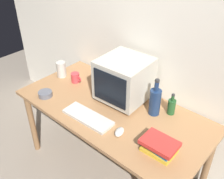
{
  "coord_description": "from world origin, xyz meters",
  "views": [
    {
      "loc": [
        1.12,
        -1.26,
        2.03
      ],
      "look_at": [
        0.0,
        0.0,
        0.91
      ],
      "focal_mm": 41.69,
      "sensor_mm": 36.0,
      "label": 1
    }
  ],
  "objects": [
    {
      "name": "book_stack",
      "position": [
        0.54,
        -0.15,
        0.78
      ],
      "size": [
        0.25,
        0.17,
        0.09
      ],
      "color": "gold",
      "rests_on": "desk"
    },
    {
      "name": "cd_spindle",
      "position": [
        -0.54,
        -0.26,
        0.75
      ],
      "size": [
        0.12,
        0.12,
        0.04
      ],
      "primitive_type": "cylinder",
      "color": "#595B66",
      "rests_on": "desk"
    },
    {
      "name": "desk",
      "position": [
        0.0,
        0.0,
        0.64
      ],
      "size": [
        1.62,
        0.78,
        0.73
      ],
      "color": "#9E7047",
      "rests_on": "ground"
    },
    {
      "name": "computer_mouse",
      "position": [
        0.24,
        -0.19,
        0.74
      ],
      "size": [
        0.09,
        0.11,
        0.04
      ],
      "primitive_type": "ellipsoid",
      "rotation": [
        0.0,
        0.0,
        0.31
      ],
      "color": "beige",
      "rests_on": "desk"
    },
    {
      "name": "mug",
      "position": [
        -0.52,
        0.08,
        0.77
      ],
      "size": [
        0.12,
        0.08,
        0.09
      ],
      "color": "#CC383D",
      "rests_on": "desk"
    },
    {
      "name": "crt_monitor",
      "position": [
        -0.01,
        0.16,
        0.92
      ],
      "size": [
        0.4,
        0.4,
        0.37
      ],
      "color": "#B2AD9E",
      "rests_on": "desk"
    },
    {
      "name": "back_wall",
      "position": [
        0.0,
        0.45,
        1.25
      ],
      "size": [
        4.0,
        0.08,
        2.5
      ],
      "primitive_type": "cube",
      "color": "silver",
      "rests_on": "ground"
    },
    {
      "name": "keyboard",
      "position": [
        -0.05,
        -0.22,
        0.74
      ],
      "size": [
        0.43,
        0.17,
        0.02
      ],
      "primitive_type": "cube",
      "rotation": [
        0.0,
        0.0,
        0.04
      ],
      "color": "beige",
      "rests_on": "desk"
    },
    {
      "name": "bottle_short",
      "position": [
        0.39,
        0.26,
        0.8
      ],
      "size": [
        0.06,
        0.06,
        0.19
      ],
      "color": "#1E4C23",
      "rests_on": "desk"
    },
    {
      "name": "metal_canister",
      "position": [
        -0.71,
        0.06,
        0.8
      ],
      "size": [
        0.09,
        0.09,
        0.15
      ],
      "primitive_type": "cylinder",
      "color": "#B7B2A8",
      "rests_on": "desk"
    },
    {
      "name": "ground_plane",
      "position": [
        0.0,
        0.0,
        0.0
      ],
      "size": [
        6.0,
        6.0,
        0.0
      ],
      "primitive_type": "plane",
      "color": "gray"
    },
    {
      "name": "bottle_tall",
      "position": [
        0.29,
        0.17,
        0.85
      ],
      "size": [
        0.09,
        0.09,
        0.32
      ],
      "color": "navy",
      "rests_on": "desk"
    }
  ]
}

